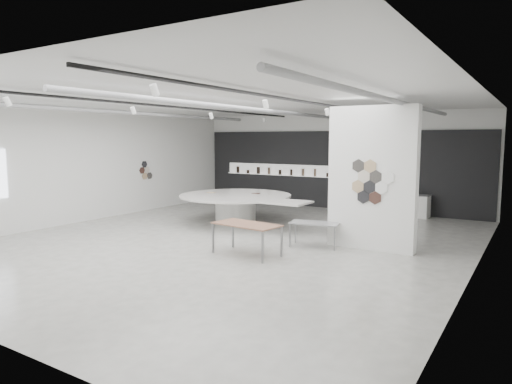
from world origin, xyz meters
The scene contains 7 objects.
room centered at (-0.09, 0.00, 2.07)m, with size 12.02×14.02×3.82m.
back_wall_display centered at (-0.08, 6.93, 1.54)m, with size 11.80×0.27×3.10m.
partition_column centered at (3.50, 1.00, 1.80)m, with size 2.20×0.38×3.60m.
display_island centered at (-1.44, 2.22, 0.62)m, with size 4.79×3.78×0.95m.
sample_table_wood centered at (1.16, -1.17, 0.71)m, with size 1.71×1.00×0.76m.
sample_table_stone centered at (2.19, 0.46, 0.58)m, with size 1.33×0.85×0.64m.
kitchen_counter centered at (3.12, 6.53, 0.41)m, with size 1.46×0.65×1.13m.
Camera 1 is at (7.06, -10.17, 2.78)m, focal length 32.00 mm.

